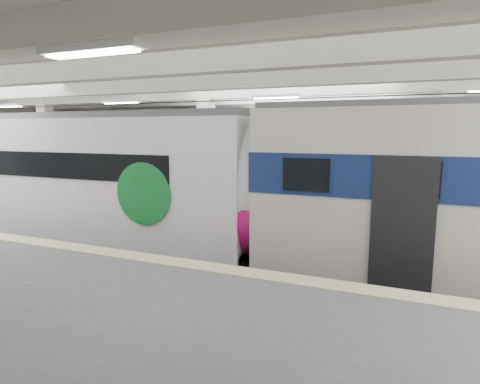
% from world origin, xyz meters
% --- Properties ---
extents(station_hall, '(36.00, 24.00, 5.75)m').
position_xyz_m(station_hall, '(0.00, -1.74, 3.24)').
color(station_hall, black).
rests_on(station_hall, ground).
extents(modern_emu, '(13.77, 2.84, 4.44)m').
position_xyz_m(modern_emu, '(-4.91, -0.00, 2.19)').
color(modern_emu, white).
rests_on(modern_emu, ground).
extents(far_train, '(14.44, 3.50, 4.56)m').
position_xyz_m(far_train, '(-2.39, 5.50, 2.36)').
color(far_train, white).
rests_on(far_train, ground).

